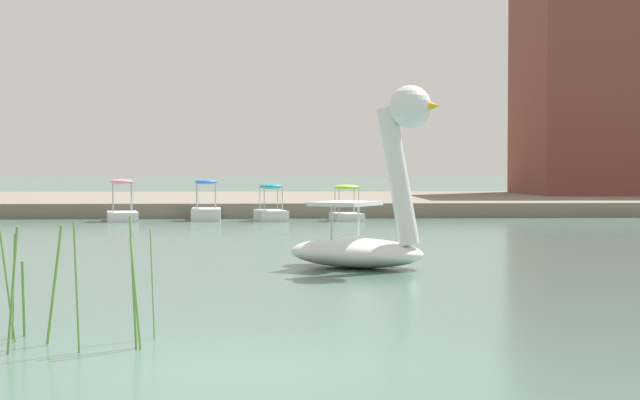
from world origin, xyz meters
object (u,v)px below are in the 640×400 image
(pedal_boat_teal, at_px, (271,209))
(pedal_boat_blue, at_px, (206,209))
(pedal_boat_lime, at_px, (347,209))
(pedal_boat_pink, at_px, (122,210))
(swan_boat, at_px, (370,217))

(pedal_boat_teal, height_order, pedal_boat_blue, pedal_boat_blue)
(pedal_boat_blue, bearing_deg, pedal_boat_lime, -5.50)
(pedal_boat_teal, distance_m, pedal_boat_pink, 5.58)
(swan_boat, distance_m, pedal_boat_blue, 19.04)
(swan_boat, relative_size, pedal_boat_pink, 1.59)
(pedal_boat_teal, xyz_separation_m, pedal_boat_pink, (-5.58, 0.02, -0.03))
(pedal_boat_blue, bearing_deg, pedal_boat_pink, -171.93)
(pedal_boat_pink, bearing_deg, swan_boat, -67.47)
(pedal_boat_lime, distance_m, pedal_boat_blue, 5.36)
(swan_boat, relative_size, pedal_boat_teal, 1.68)
(pedal_boat_blue, bearing_deg, pedal_boat_teal, -10.60)
(swan_boat, xyz_separation_m, pedal_boat_teal, (-1.92, 18.05, -0.57))
(pedal_boat_teal, xyz_separation_m, pedal_boat_blue, (-2.47, 0.46, -0.02))
(swan_boat, bearing_deg, pedal_boat_teal, 96.06)
(swan_boat, distance_m, pedal_boat_teal, 18.16)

